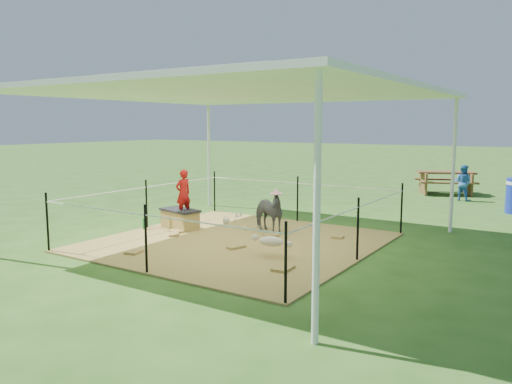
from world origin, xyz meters
The scene contains 13 objects.
ground centered at (0.00, 0.00, 0.00)m, with size 90.00×90.00×0.00m, color #2D5919.
hay_patch centered at (0.00, 0.00, 0.01)m, with size 4.60×4.60×0.03m, color brown.
canopy_tent centered at (0.00, 0.00, 2.69)m, with size 6.30×6.30×2.90m.
rope_fence centered at (0.00, 0.00, 0.64)m, with size 4.54×4.54×1.00m.
straw_bale centered at (-1.61, 0.28, 0.20)m, with size 0.79×0.39×0.35m, color olive.
dark_cloth centered at (-1.61, 0.28, 0.40)m, with size 0.84×0.44×0.04m, color black.
woman centered at (-1.51, 0.28, 0.85)m, with size 0.34×0.23×0.94m, color #B61211.
green_bottle centered at (-2.16, -0.17, 0.14)m, with size 0.06×0.06×0.22m, color #1C7F2F.
pony centered at (0.06, 0.90, 0.43)m, with size 0.43×0.95×0.80m, color #48484D.
pink_hat centered at (0.06, 0.90, 0.89)m, with size 0.25×0.25×0.12m, color pink.
foal centered at (1.04, -0.57, 0.31)m, with size 0.99×0.55×0.55m, color beige, non-canonical shape.
picnic_table_near centered at (1.67, 8.64, 0.35)m, with size 1.66×1.20×0.69m, color brown.
distant_person centered at (2.38, 7.51, 0.50)m, with size 0.48×0.38×1.00m, color #336AC0.
Camera 1 is at (5.01, -7.16, 2.10)m, focal length 35.00 mm.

